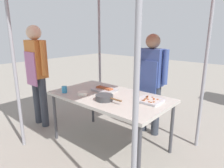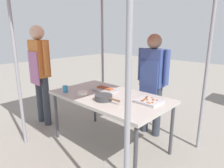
{
  "view_description": "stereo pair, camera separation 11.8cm",
  "coord_description": "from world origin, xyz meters",
  "px_view_note": "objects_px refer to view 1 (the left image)",
  "views": [
    {
      "loc": [
        1.69,
        -1.92,
        1.58
      ],
      "look_at": [
        0.0,
        0.05,
        0.9
      ],
      "focal_mm": 31.96,
      "sensor_mm": 36.0,
      "label": 1
    },
    {
      "loc": [
        1.78,
        -1.84,
        1.58
      ],
      "look_at": [
        0.0,
        0.05,
        0.9
      ],
      "focal_mm": 31.96,
      "sensor_mm": 36.0,
      "label": 2
    }
  ],
  "objects_px": {
    "cooking_wok": "(105,97)",
    "condiment_bowl": "(83,94)",
    "tray_meat_skewers": "(150,101)",
    "drink_cup_near_edge": "(64,90)",
    "vendor_woman": "(151,77)",
    "tray_grilled_sausages": "(104,89)",
    "stall_table": "(110,99)",
    "customer_nearby": "(37,68)"
  },
  "relations": [
    {
      "from": "customer_nearby",
      "to": "stall_table",
      "type": "bearing_deg",
      "value": 11.29
    },
    {
      "from": "condiment_bowl",
      "to": "vendor_woman",
      "type": "distance_m",
      "value": 1.07
    },
    {
      "from": "stall_table",
      "to": "vendor_woman",
      "type": "xyz_separation_m",
      "value": [
        0.22,
        0.7,
        0.22
      ]
    },
    {
      "from": "stall_table",
      "to": "condiment_bowl",
      "type": "bearing_deg",
      "value": -140.76
    },
    {
      "from": "stall_table",
      "to": "customer_nearby",
      "type": "relative_size",
      "value": 0.95
    },
    {
      "from": "stall_table",
      "to": "drink_cup_near_edge",
      "type": "height_order",
      "value": "drink_cup_near_edge"
    },
    {
      "from": "tray_meat_skewers",
      "to": "drink_cup_near_edge",
      "type": "height_order",
      "value": "drink_cup_near_edge"
    },
    {
      "from": "tray_grilled_sausages",
      "to": "cooking_wok",
      "type": "distance_m",
      "value": 0.42
    },
    {
      "from": "cooking_wok",
      "to": "customer_nearby",
      "type": "xyz_separation_m",
      "value": [
        -1.44,
        -0.08,
        0.22
      ]
    },
    {
      "from": "tray_grilled_sausages",
      "to": "tray_meat_skewers",
      "type": "height_order",
      "value": "tray_grilled_sausages"
    },
    {
      "from": "tray_grilled_sausages",
      "to": "customer_nearby",
      "type": "distance_m",
      "value": 1.24
    },
    {
      "from": "tray_meat_skewers",
      "to": "drink_cup_near_edge",
      "type": "distance_m",
      "value": 1.19
    },
    {
      "from": "vendor_woman",
      "to": "customer_nearby",
      "type": "distance_m",
      "value": 1.85
    },
    {
      "from": "customer_nearby",
      "to": "cooking_wok",
      "type": "bearing_deg",
      "value": 3.21
    },
    {
      "from": "tray_meat_skewers",
      "to": "customer_nearby",
      "type": "distance_m",
      "value": 1.95
    },
    {
      "from": "tray_grilled_sausages",
      "to": "customer_nearby",
      "type": "xyz_separation_m",
      "value": [
        -1.15,
        -0.39,
        0.23
      ]
    },
    {
      "from": "condiment_bowl",
      "to": "customer_nearby",
      "type": "relative_size",
      "value": 0.08
    },
    {
      "from": "tray_grilled_sausages",
      "to": "customer_nearby",
      "type": "relative_size",
      "value": 0.19
    },
    {
      "from": "tray_grilled_sausages",
      "to": "drink_cup_near_edge",
      "type": "distance_m",
      "value": 0.57
    },
    {
      "from": "cooking_wok",
      "to": "condiment_bowl",
      "type": "relative_size",
      "value": 2.75
    },
    {
      "from": "cooking_wok",
      "to": "customer_nearby",
      "type": "distance_m",
      "value": 1.46
    },
    {
      "from": "vendor_woman",
      "to": "tray_grilled_sausages",
      "type": "bearing_deg",
      "value": 54.01
    },
    {
      "from": "tray_grilled_sausages",
      "to": "condiment_bowl",
      "type": "height_order",
      "value": "tray_grilled_sausages"
    },
    {
      "from": "condiment_bowl",
      "to": "drink_cup_near_edge",
      "type": "xyz_separation_m",
      "value": [
        -0.28,
        -0.09,
        0.02
      ]
    },
    {
      "from": "condiment_bowl",
      "to": "tray_grilled_sausages",
      "type": "bearing_deg",
      "value": 76.96
    },
    {
      "from": "tray_meat_skewers",
      "to": "cooking_wok",
      "type": "xyz_separation_m",
      "value": [
        -0.46,
        -0.32,
        0.02
      ]
    },
    {
      "from": "tray_meat_skewers",
      "to": "cooking_wok",
      "type": "bearing_deg",
      "value": -145.55
    },
    {
      "from": "drink_cup_near_edge",
      "to": "vendor_woman",
      "type": "relative_size",
      "value": 0.06
    },
    {
      "from": "tray_grilled_sausages",
      "to": "vendor_woman",
      "type": "relative_size",
      "value": 0.2
    },
    {
      "from": "stall_table",
      "to": "tray_grilled_sausages",
      "type": "height_order",
      "value": "tray_grilled_sausages"
    },
    {
      "from": "stall_table",
      "to": "condiment_bowl",
      "type": "xyz_separation_m",
      "value": [
        -0.28,
        -0.23,
        0.08
      ]
    },
    {
      "from": "vendor_woman",
      "to": "drink_cup_near_edge",
      "type": "bearing_deg",
      "value": 52.18
    },
    {
      "from": "stall_table",
      "to": "cooking_wok",
      "type": "relative_size",
      "value": 4.2
    },
    {
      "from": "stall_table",
      "to": "tray_meat_skewers",
      "type": "xyz_separation_m",
      "value": [
        0.54,
        0.13,
        0.07
      ]
    },
    {
      "from": "tray_grilled_sausages",
      "to": "drink_cup_near_edge",
      "type": "xyz_separation_m",
      "value": [
        -0.36,
        -0.43,
        0.03
      ]
    },
    {
      "from": "tray_grilled_sausages",
      "to": "condiment_bowl",
      "type": "distance_m",
      "value": 0.36
    },
    {
      "from": "tray_meat_skewers",
      "to": "drink_cup_near_edge",
      "type": "bearing_deg",
      "value": -158.24
    },
    {
      "from": "tray_meat_skewers",
      "to": "condiment_bowl",
      "type": "distance_m",
      "value": 0.9
    },
    {
      "from": "drink_cup_near_edge",
      "to": "customer_nearby",
      "type": "bearing_deg",
      "value": 176.62
    },
    {
      "from": "drink_cup_near_edge",
      "to": "vendor_woman",
      "type": "xyz_separation_m",
      "value": [
        0.79,
        1.02,
        0.12
      ]
    },
    {
      "from": "tray_grilled_sausages",
      "to": "drink_cup_near_edge",
      "type": "height_order",
      "value": "drink_cup_near_edge"
    },
    {
      "from": "tray_meat_skewers",
      "to": "stall_table",
      "type": "bearing_deg",
      "value": -166.94
    }
  ]
}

